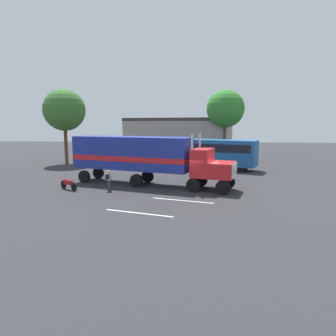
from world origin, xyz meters
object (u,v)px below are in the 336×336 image
at_px(semi_truck, 143,156).
at_px(tree_center, 225,109).
at_px(motorcycle, 69,184).
at_px(tree_left, 64,110).
at_px(parked_car, 127,159).
at_px(person_bystander, 109,180).
at_px(parked_bus, 209,151).

distance_m(semi_truck, tree_center, 22.63).
distance_m(semi_truck, motorcycle, 6.51).
bearing_deg(semi_truck, motorcycle, -157.20).
height_order(motorcycle, tree_left, tree_left).
bearing_deg(tree_center, tree_left, -160.98).
relative_size(semi_truck, parked_car, 3.04).
bearing_deg(parked_car, person_bystander, -83.80).
xyz_separation_m(person_bystander, tree_center, (11.58, 22.58, 6.45)).
bearing_deg(semi_truck, parked_bus, 58.17).
distance_m(parked_car, motorcycle, 14.78).
distance_m(parked_car, tree_center, 16.66).
distance_m(motorcycle, tree_left, 17.66).
xyz_separation_m(parked_bus, tree_left, (-18.27, 2.77, 4.84)).
xyz_separation_m(parked_car, tree_center, (13.18, 7.83, 6.54)).
relative_size(parked_bus, tree_left, 1.16).
distance_m(parked_bus, parked_car, 10.52).
bearing_deg(tree_center, motorcycle, -123.49).
xyz_separation_m(parked_bus, motorcycle, (-11.91, -12.40, -1.58)).
bearing_deg(semi_truck, tree_left, 133.36).
xyz_separation_m(semi_truck, tree_center, (9.19, 20.10, 4.82)).
height_order(person_bystander, tree_center, tree_center).
bearing_deg(motorcycle, parked_car, 83.35).
distance_m(person_bystander, parked_car, 14.84).
height_order(semi_truck, tree_left, tree_left).
xyz_separation_m(parked_bus, parked_car, (-10.20, 2.27, -1.26)).
height_order(parked_bus, tree_center, tree_center).
relative_size(semi_truck, tree_center, 1.40).
height_order(parked_bus, parked_car, parked_bus).
distance_m(person_bystander, parked_bus, 15.20).
relative_size(semi_truck, parked_bus, 1.28).
bearing_deg(person_bystander, tree_center, 62.86).
distance_m(person_bystander, tree_left, 19.04).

